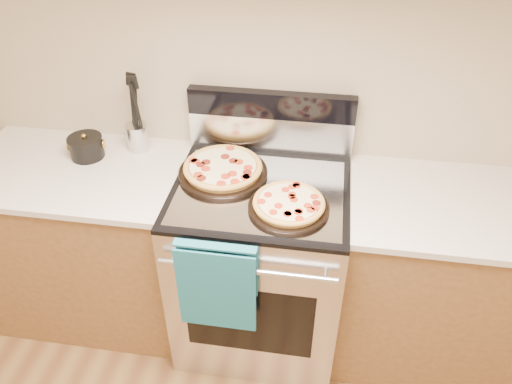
# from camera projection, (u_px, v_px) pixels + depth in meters

# --- Properties ---
(wall_back) EXTENTS (4.00, 0.00, 4.00)m
(wall_back) POSITION_uv_depth(u_px,v_px,m) (273.00, 61.00, 2.15)
(wall_back) COLOR tan
(wall_back) RESTS_ON ground
(range_body) EXTENTS (0.76, 0.68, 0.90)m
(range_body) POSITION_uv_depth(u_px,v_px,m) (260.00, 266.00, 2.42)
(range_body) COLOR #B7B7BC
(range_body) RESTS_ON ground
(oven_window) EXTENTS (0.56, 0.01, 0.40)m
(oven_window) POSITION_uv_depth(u_px,v_px,m) (249.00, 321.00, 2.16)
(oven_window) COLOR black
(oven_window) RESTS_ON range_body
(cooktop) EXTENTS (0.76, 0.68, 0.02)m
(cooktop) POSITION_uv_depth(u_px,v_px,m) (261.00, 190.00, 2.14)
(cooktop) COLOR black
(cooktop) RESTS_ON range_body
(backsplash_lower) EXTENTS (0.76, 0.06, 0.18)m
(backsplash_lower) POSITION_uv_depth(u_px,v_px,m) (271.00, 134.00, 2.33)
(backsplash_lower) COLOR silver
(backsplash_lower) RESTS_ON cooktop
(backsplash_upper) EXTENTS (0.76, 0.06, 0.12)m
(backsplash_upper) POSITION_uv_depth(u_px,v_px,m) (271.00, 105.00, 2.24)
(backsplash_upper) COLOR black
(backsplash_upper) RESTS_ON backsplash_lower
(oven_handle) EXTENTS (0.70, 0.03, 0.03)m
(oven_handle) POSITION_uv_depth(u_px,v_px,m) (247.00, 271.00, 1.91)
(oven_handle) COLOR silver
(oven_handle) RESTS_ON range_body
(dish_towel) EXTENTS (0.32, 0.05, 0.42)m
(dish_towel) POSITION_uv_depth(u_px,v_px,m) (217.00, 285.00, 1.99)
(dish_towel) COLOR navy
(dish_towel) RESTS_ON oven_handle
(foil_sheet) EXTENTS (0.70, 0.55, 0.01)m
(foil_sheet) POSITION_uv_depth(u_px,v_px,m) (260.00, 192.00, 2.11)
(foil_sheet) COLOR gray
(foil_sheet) RESTS_ON cooktop
(cabinet_left) EXTENTS (1.00, 0.62, 0.88)m
(cabinet_left) POSITION_uv_depth(u_px,v_px,m) (92.00, 244.00, 2.56)
(cabinet_left) COLOR brown
(cabinet_left) RESTS_ON ground
(countertop_left) EXTENTS (1.02, 0.64, 0.03)m
(countertop_left) POSITION_uv_depth(u_px,v_px,m) (72.00, 171.00, 2.28)
(countertop_left) COLOR beige
(countertop_left) RESTS_ON cabinet_left
(cabinet_right) EXTENTS (1.00, 0.62, 0.88)m
(cabinet_right) POSITION_uv_depth(u_px,v_px,m) (446.00, 283.00, 2.34)
(cabinet_right) COLOR brown
(cabinet_right) RESTS_ON ground
(countertop_right) EXTENTS (1.02, 0.64, 0.03)m
(countertop_right) POSITION_uv_depth(u_px,v_px,m) (471.00, 208.00, 2.07)
(countertop_right) COLOR beige
(countertop_right) RESTS_ON cabinet_right
(pepperoni_pizza_back) EXTENTS (0.43, 0.43, 0.05)m
(pepperoni_pizza_back) POSITION_uv_depth(u_px,v_px,m) (223.00, 169.00, 2.20)
(pepperoni_pizza_back) COLOR #B37E36
(pepperoni_pizza_back) RESTS_ON foil_sheet
(pepperoni_pizza_front) EXTENTS (0.42, 0.42, 0.04)m
(pepperoni_pizza_front) POSITION_uv_depth(u_px,v_px,m) (289.00, 205.00, 2.00)
(pepperoni_pizza_front) COLOR #B37E36
(pepperoni_pizza_front) RESTS_ON foil_sheet
(utensil_crock) EXTENTS (0.12, 0.12, 0.13)m
(utensil_crock) POSITION_uv_depth(u_px,v_px,m) (138.00, 137.00, 2.37)
(utensil_crock) COLOR silver
(utensil_crock) RESTS_ON countertop_left
(saucepan) EXTENTS (0.19, 0.19, 0.09)m
(saucepan) POSITION_uv_depth(u_px,v_px,m) (86.00, 148.00, 2.33)
(saucepan) COLOR black
(saucepan) RESTS_ON countertop_left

